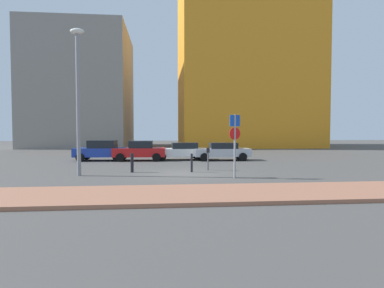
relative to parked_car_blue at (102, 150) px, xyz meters
name	(u,v)px	position (x,y,z in m)	size (l,w,h in m)	color
ground_plane	(183,174)	(5.83, -8.16, -0.82)	(120.00, 120.00, 0.00)	#4C4947
sidewalk_brick	(194,194)	(5.83, -13.97, -0.75)	(40.00, 3.29, 0.14)	#9E664C
parked_car_blue	(102,150)	(0.00, 0.00, 0.00)	(4.09, 2.11, 1.59)	#1E389E
parked_car_red	(140,151)	(2.96, -0.25, -0.03)	(4.03, 2.01, 1.56)	red
parked_car_white	(181,151)	(6.19, 0.01, -0.09)	(4.24, 2.02, 1.39)	white
parked_car_silver	(222,151)	(9.45, -0.62, -0.08)	(4.42, 1.97, 1.40)	#B7BABF
parking_sign_post	(235,138)	(8.24, -9.96, 1.15)	(0.58, 0.21, 3.12)	gray
parking_meter	(208,156)	(7.38, -6.79, 0.04)	(0.18, 0.14, 1.33)	#4C4C51
street_lamp	(78,90)	(0.42, -8.37, 3.57)	(0.70, 0.36, 7.53)	gray
traffic_bollard_near	(192,163)	(6.36, -7.49, -0.30)	(0.13, 0.13, 1.05)	black
traffic_bollard_mid	(132,163)	(3.03, -7.30, -0.28)	(0.18, 0.18, 1.07)	black
building_colorful_midrise	(244,55)	(17.24, 22.44, 13.14)	(19.42, 15.76, 27.91)	orange
building_under_construction	(83,90)	(-7.18, 23.91, 7.76)	(13.73, 15.15, 17.16)	gray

